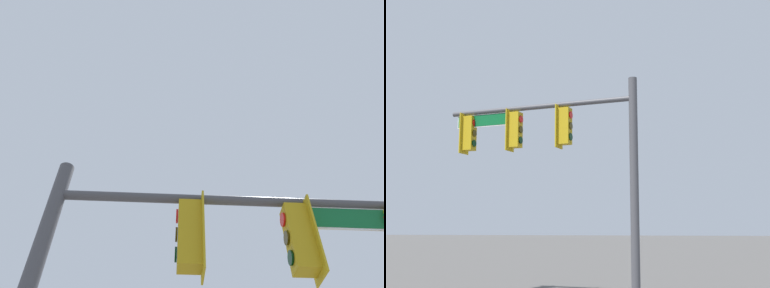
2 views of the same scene
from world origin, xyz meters
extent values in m
cylinder|color=#47474C|center=(-7.70, -5.94, 3.14)|extent=(0.24, 0.24, 6.27)
cylinder|color=#47474C|center=(-4.69, -6.15, 5.67)|extent=(6.04, 0.57, 0.15)
cube|color=gold|center=(-5.40, -6.10, 5.00)|extent=(0.07, 0.52, 1.30)
cube|color=#B79314|center=(-5.59, -6.08, 5.00)|extent=(0.38, 0.34, 1.10)
cylinder|color=#B79314|center=(-5.59, -6.08, 5.61)|extent=(0.04, 0.04, 0.12)
cylinder|color=red|center=(-5.79, -6.07, 5.33)|extent=(0.05, 0.22, 0.22)
cylinder|color=#392D05|center=(-5.79, -6.07, 5.00)|extent=(0.05, 0.22, 0.22)
cylinder|color=black|center=(-5.79, -6.07, 4.67)|extent=(0.05, 0.22, 0.22)
cube|color=gold|center=(-3.74, -6.21, 5.00)|extent=(0.07, 0.52, 1.30)
cube|color=#B79314|center=(-3.93, -6.20, 5.00)|extent=(0.38, 0.34, 1.10)
cylinder|color=#B79314|center=(-3.93, -6.20, 5.61)|extent=(0.04, 0.04, 0.12)
cylinder|color=red|center=(-4.13, -6.19, 5.33)|extent=(0.05, 0.22, 0.22)
cylinder|color=#392D05|center=(-4.13, -6.19, 5.00)|extent=(0.05, 0.22, 0.22)
cylinder|color=black|center=(-4.13, -6.19, 4.67)|extent=(0.05, 0.22, 0.22)
cube|color=gold|center=(-2.08, -6.33, 5.00)|extent=(0.07, 0.52, 1.30)
cube|color=#B79314|center=(-2.27, -6.31, 5.00)|extent=(0.38, 0.34, 1.10)
cylinder|color=#B79314|center=(-2.27, -6.31, 5.61)|extent=(0.04, 0.04, 0.12)
cylinder|color=red|center=(-2.47, -6.30, 5.33)|extent=(0.05, 0.22, 0.22)
cylinder|color=#392D05|center=(-2.47, -6.30, 5.00)|extent=(0.05, 0.22, 0.22)
cylinder|color=black|center=(-2.47, -6.30, 4.67)|extent=(0.05, 0.22, 0.22)
cube|color=#0F602D|center=(-2.86, -6.27, 5.39)|extent=(1.98, 0.18, 0.36)
cube|color=white|center=(-2.86, -6.27, 5.39)|extent=(2.04, 0.17, 0.42)
camera|label=1|loc=(-6.16, -10.89, 1.90)|focal=35.00mm
camera|label=2|loc=(-10.66, 8.72, 1.93)|focal=50.00mm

